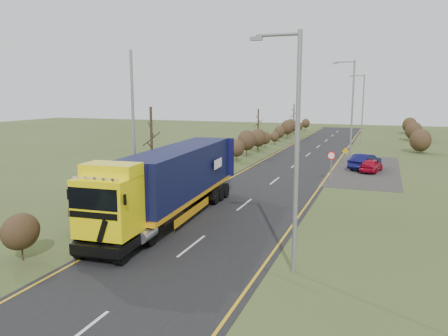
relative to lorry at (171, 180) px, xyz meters
name	(u,v)px	position (x,y,z in m)	size (l,w,h in m)	color
ground	(222,222)	(2.79, 0.46, -2.27)	(160.00, 160.00, 0.00)	#3B4A1F
road	(268,186)	(2.79, 10.46, -2.26)	(8.00, 120.00, 0.02)	black
layby	(365,170)	(9.29, 20.46, -2.26)	(6.00, 18.00, 0.02)	#292725
lane_markings	(267,186)	(2.79, 10.15, -2.24)	(7.52, 116.00, 0.01)	#C29512
hedgerow	(184,165)	(-3.21, 8.36, -0.65)	(2.24, 102.04, 6.05)	#312115
lorry	(171,180)	(0.00, 0.00, 0.00)	(3.17, 14.48, 4.00)	black
car_red_hatchback	(371,165)	(9.86, 19.38, -1.67)	(1.43, 3.54, 1.21)	#A50821
car_blue_sedan	(365,162)	(9.27, 20.69, -1.55)	(1.52, 4.36, 1.44)	#0A0A38
streetlight_near	(294,144)	(7.62, -4.81, 2.79)	(1.95, 0.18, 9.18)	gray
streetlight_mid	(351,107)	(7.56, 23.81, 3.32)	(2.13, 0.20, 10.08)	gray
streetlight_far	(362,106)	(7.72, 41.30, 2.91)	(1.99, 0.19, 9.39)	gray
left_pole	(134,135)	(-2.41, 0.19, 2.35)	(0.16, 0.16, 9.24)	gray
speed_sign	(331,161)	(6.99, 13.70, -0.56)	(0.67, 0.10, 2.43)	gray
warning_board	(345,155)	(7.30, 22.90, -1.30)	(0.63, 0.11, 1.64)	gray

